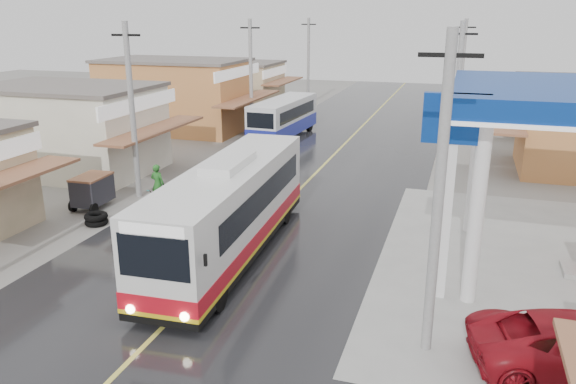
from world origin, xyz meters
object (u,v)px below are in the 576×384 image
second_bus (283,117)px  cyclist (161,195)px  coach_bus (231,209)px  tyre_stack (96,219)px  tricycle_near (92,190)px

second_bus → cyclist: (-0.41, -16.21, -0.74)m
coach_bus → cyclist: coach_bus is taller
coach_bus → cyclist: (-4.80, 3.40, -1.00)m
cyclist → second_bus: bearing=93.8°
cyclist → tyre_stack: bearing=-120.3°
coach_bus → second_bus: 20.10m
coach_bus → tyre_stack: bearing=168.1°
coach_bus → tyre_stack: (-6.47, 1.06, -1.46)m
second_bus → tricycle_near: 17.19m
tricycle_near → second_bus: bearing=75.8°
cyclist → tricycle_near: bearing=-163.3°
cyclist → tyre_stack: (-1.68, -2.34, -0.46)m
second_bus → tyre_stack: 18.71m
second_bus → cyclist: second_bus is taller
second_bus → tricycle_near: (-3.47, -16.83, -0.58)m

